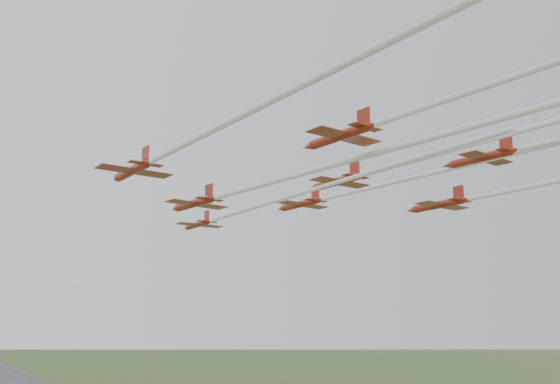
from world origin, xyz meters
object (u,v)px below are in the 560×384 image
jet_lead (258,206)px  jet_row3_left (187,143)px  jet_row3_mid (424,158)px  jet_row2_left (274,181)px  jet_row2_right (367,188)px  jet_row4_left (448,99)px  jet_row3_right (531,186)px

jet_lead → jet_row3_left: 30.91m
jet_lead → jet_row3_mid: (7.40, -27.30, 1.64)m
jet_row2_left → jet_row3_mid: size_ratio=1.13×
jet_row2_left → jet_row2_right: jet_row2_right is taller
jet_row2_left → jet_row4_left: size_ratio=1.25×
jet_lead → jet_row3_left: jet_row3_left is taller
jet_lead → jet_row3_left: size_ratio=1.23×
jet_row2_right → jet_row4_left: 41.66m
jet_row2_right → jet_row4_left: jet_row2_right is taller
jet_row2_right → jet_row3_right: size_ratio=0.94×
jet_row3_mid → jet_row4_left: size_ratio=1.11×
jet_lead → jet_row3_mid: jet_row3_mid is taller
jet_row2_right → jet_row2_left: bearing=-165.9°
jet_row2_left → jet_row3_mid: bearing=-56.8°
jet_row3_right → jet_lead: bearing=138.2°
jet_row2_right → jet_row4_left: bearing=-126.5°
jet_row3_left → jet_row4_left: bearing=-56.7°
jet_row2_left → jet_row3_left: size_ratio=1.20×
jet_row2_left → jet_row3_mid: 17.89m
jet_row2_right → jet_row3_mid: (-8.06, -21.68, -1.56)m
jet_row3_left → jet_row4_left: (16.11, -18.77, 1.16)m
jet_row3_right → jet_row3_left: bearing=175.3°
jet_row2_left → jet_row3_left: (-14.44, -9.32, 0.30)m
jet_row2_right → jet_lead: bearing=150.5°
jet_lead → jet_row3_right: jet_row3_right is taller
jet_row3_left → jet_row2_left: bearing=25.5°
jet_row4_left → jet_lead: bearing=75.7°
jet_row3_mid → jet_row4_left: (-10.86, -15.40, -0.10)m
jet_row2_right → jet_row3_right: jet_row2_right is taller
jet_row3_left → jet_row4_left: 24.76m
jet_row2_right → jet_row3_left: bearing=-161.9°
jet_lead → jet_row2_right: jet_row2_right is taller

